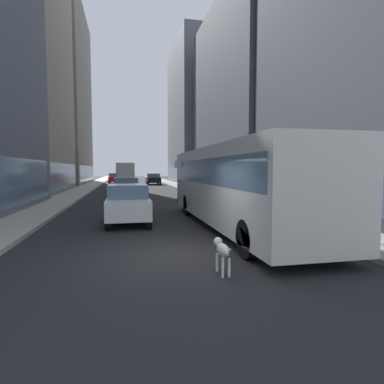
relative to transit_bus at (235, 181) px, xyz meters
name	(u,v)px	position (x,y,z in m)	size (l,w,h in m)	color
ground_plane	(135,186)	(-2.80, 31.55, -1.78)	(120.00, 120.00, 0.00)	#232326
sidewalk_left	(90,186)	(-8.50, 31.55, -1.70)	(2.40, 110.00, 0.15)	#ADA89E
sidewalk_right	(177,185)	(2.90, 31.55, -1.70)	(2.40, 110.00, 0.15)	gray
building_left_mid	(4,53)	(-14.70, 21.27, 11.07)	(9.74, 15.17, 25.72)	#A0937F
building_left_far	(52,96)	(-14.70, 40.92, 11.55)	(9.76, 19.58, 26.68)	gray
building_right_mid	(253,100)	(9.10, 20.12, 7.72)	(8.46, 18.80, 19.01)	#4C515B
building_right_far	(205,115)	(9.10, 40.22, 9.40)	(10.16, 16.93, 22.37)	slate
transit_bus	(235,181)	(0.00, 0.00, 0.00)	(2.78, 11.53, 3.05)	silver
car_white_van	(128,203)	(-4.00, 1.90, -0.96)	(1.70, 3.95, 1.62)	silver
car_grey_wagon	(126,188)	(-4.00, 12.93, -0.95)	(1.88, 4.22, 1.62)	slate
car_red_coupe	(115,178)	(-5.60, 40.25, -0.95)	(1.87, 4.23, 1.62)	red
car_black_suv	(153,179)	(0.00, 35.25, -0.95)	(1.95, 4.32, 1.62)	black
box_truck	(125,173)	(-4.00, 32.72, -0.11)	(2.30, 7.50, 3.05)	#A51919
dalmatian_dog	(222,250)	(-2.09, -5.08, -1.26)	(0.22, 0.96, 0.72)	white
pedestrian_with_handbag	(289,196)	(3.17, 1.59, -0.76)	(0.45, 0.34, 1.69)	#1E1E2D
traffic_light_near	(298,164)	(2.10, -0.93, 0.66)	(0.24, 0.41, 3.40)	black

